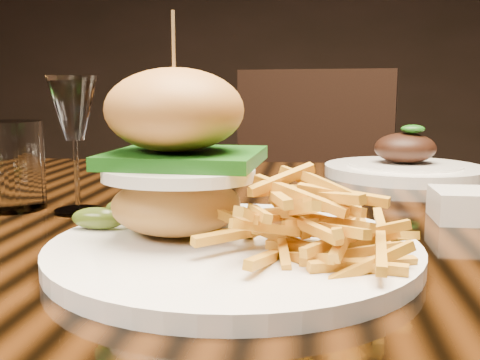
# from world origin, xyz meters

# --- Properties ---
(dining_table) EXTENTS (1.60, 0.90, 0.75)m
(dining_table) POSITION_xyz_m (0.00, 0.00, 0.67)
(dining_table) COLOR black
(dining_table) RESTS_ON ground
(burger_plate) EXTENTS (0.32, 0.32, 0.21)m
(burger_plate) POSITION_xyz_m (-0.04, -0.19, 0.80)
(burger_plate) COLOR white
(burger_plate) RESTS_ON dining_table
(ramekin) EXTENTS (0.09, 0.09, 0.03)m
(ramekin) POSITION_xyz_m (0.21, -0.02, 0.77)
(ramekin) COLOR white
(ramekin) RESTS_ON dining_table
(wine_glass) EXTENTS (0.06, 0.06, 0.16)m
(wine_glass) POSITION_xyz_m (-0.24, -0.04, 0.87)
(wine_glass) COLOR white
(wine_glass) RESTS_ON dining_table
(water_tumbler) EXTENTS (0.08, 0.08, 0.11)m
(water_tumbler) POSITION_xyz_m (-0.32, -0.03, 0.80)
(water_tumbler) COLOR white
(water_tumbler) RESTS_ON dining_table
(far_dish) EXTENTS (0.26, 0.26, 0.09)m
(far_dish) POSITION_xyz_m (0.19, 0.30, 0.77)
(far_dish) COLOR white
(far_dish) RESTS_ON dining_table
(chair_far) EXTENTS (0.53, 0.54, 0.95)m
(chair_far) POSITION_xyz_m (0.03, 0.89, 0.54)
(chair_far) COLOR black
(chair_far) RESTS_ON ground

